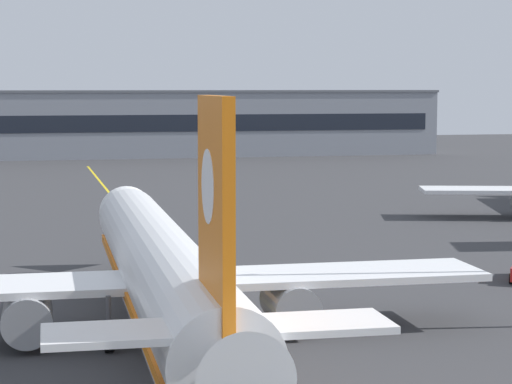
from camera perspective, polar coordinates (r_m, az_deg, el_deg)
name	(u,v)px	position (r m, az deg, el deg)	size (l,w,h in m)	color
taxiway_centreline	(176,274)	(65.24, -4.52, -4.62)	(0.30, 180.00, 0.01)	yellow
airliner_foreground	(161,269)	(48.25, -5.32, -4.31)	(32.09, 41.46, 11.65)	white
safety_cone_by_nose_gear	(160,274)	(64.20, -5.42, -4.57)	(0.44, 0.44, 0.55)	orange
terminal_building	(117,124)	(173.97, -7.78, 3.82)	(111.07, 12.40, 11.25)	gray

